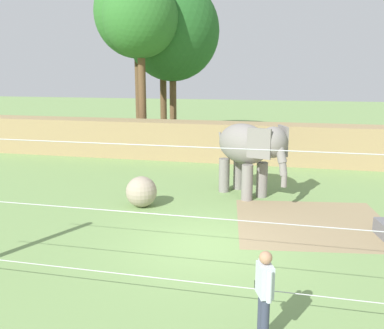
% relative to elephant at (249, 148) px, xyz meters
% --- Properties ---
extents(ground_plane, '(120.00, 120.00, 0.00)m').
position_rel_elephant_xyz_m(ground_plane, '(-0.63, -4.85, -1.81)').
color(ground_plane, '#759956').
extents(dirt_patch, '(5.17, 5.01, 0.01)m').
position_rel_elephant_xyz_m(dirt_patch, '(2.26, -2.46, -1.81)').
color(dirt_patch, '#937F5B').
rests_on(dirt_patch, ground).
extents(embankment_wall, '(36.00, 1.80, 1.98)m').
position_rel_elephant_xyz_m(embankment_wall, '(-0.63, 6.24, -0.82)').
color(embankment_wall, '#997F56').
rests_on(embankment_wall, ground).
extents(elephant, '(3.13, 3.03, 2.74)m').
position_rel_elephant_xyz_m(elephant, '(0.00, 0.00, 0.00)').
color(elephant, gray).
rests_on(elephant, ground).
extents(enrichment_ball, '(1.06, 1.06, 1.06)m').
position_rel_elephant_xyz_m(enrichment_ball, '(-3.41, -2.12, -1.28)').
color(enrichment_ball, gray).
rests_on(enrichment_ball, ground).
extents(cable_fence, '(12.02, 0.22, 3.37)m').
position_rel_elephant_xyz_m(cable_fence, '(-0.63, -8.06, -0.12)').
color(cable_fence, brown).
rests_on(cable_fence, ground).
extents(zookeeper, '(0.36, 0.56, 1.67)m').
position_rel_elephant_xyz_m(zookeeper, '(1.17, -8.75, -0.89)').
color(zookeeper, '#33384C').
rests_on(zookeeper, ground).
extents(tree_far_left, '(4.24, 4.24, 9.74)m').
position_rel_elephant_xyz_m(tree_far_left, '(-7.04, 8.31, 5.64)').
color(tree_far_left, brown).
rests_on(tree_far_left, ground).
extents(tree_left_of_centre, '(5.37, 5.37, 11.01)m').
position_rel_elephant_xyz_m(tree_left_of_centre, '(-8.42, 11.44, 6.34)').
color(tree_left_of_centre, brown).
rests_on(tree_left_of_centre, ground).
extents(tree_behind_wall, '(4.61, 4.61, 10.00)m').
position_rel_elephant_xyz_m(tree_behind_wall, '(-7.08, 12.62, 5.72)').
color(tree_behind_wall, brown).
rests_on(tree_behind_wall, ground).
extents(tree_right_of_centre, '(5.93, 5.93, 10.16)m').
position_rel_elephant_xyz_m(tree_right_of_centre, '(-6.09, 11.52, 5.22)').
color(tree_right_of_centre, brown).
rests_on(tree_right_of_centre, ground).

